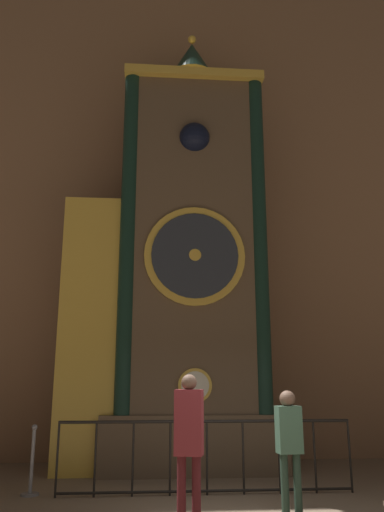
{
  "coord_description": "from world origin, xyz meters",
  "views": [
    {
      "loc": [
        -1.31,
        -6.34,
        1.78
      ],
      "look_at": [
        -0.45,
        4.34,
        4.44
      ],
      "focal_mm": 35.0,
      "sensor_mm": 36.0,
      "label": 1
    }
  ],
  "objects_px": {
    "visitor_near": "(189,436)",
    "stanchion_post": "(31,472)",
    "clock_tower": "(177,267)",
    "visitor_far": "(289,438)"
  },
  "relations": [
    {
      "from": "clock_tower",
      "to": "visitor_near",
      "type": "relative_size",
      "value": 5.47
    },
    {
      "from": "visitor_near",
      "to": "stanchion_post",
      "type": "bearing_deg",
      "value": 150.17
    },
    {
      "from": "stanchion_post",
      "to": "visitor_far",
      "type": "bearing_deg",
      "value": -20.37
    },
    {
      "from": "clock_tower",
      "to": "visitor_far",
      "type": "xyz_separation_m",
      "value": [
        1.44,
        -3.36,
        -3.19
      ]
    },
    {
      "from": "visitor_near",
      "to": "stanchion_post",
      "type": "xyz_separation_m",
      "value": [
        -2.35,
        2.26,
        -0.76
      ]
    },
    {
      "from": "visitor_near",
      "to": "visitor_far",
      "type": "xyz_separation_m",
      "value": [
        1.48,
        0.83,
        -0.12
      ]
    },
    {
      "from": "clock_tower",
      "to": "visitor_near",
      "type": "height_order",
      "value": "clock_tower"
    },
    {
      "from": "visitor_near",
      "to": "visitor_far",
      "type": "height_order",
      "value": "visitor_near"
    },
    {
      "from": "visitor_far",
      "to": "visitor_near",
      "type": "bearing_deg",
      "value": -155.37
    },
    {
      "from": "clock_tower",
      "to": "stanchion_post",
      "type": "height_order",
      "value": "clock_tower"
    }
  ]
}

